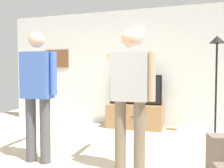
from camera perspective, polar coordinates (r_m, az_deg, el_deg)
back_wall at (r=5.63m, az=4.99°, el=3.90°), size 6.40×0.10×2.70m
tv_stand at (r=5.35m, az=5.45°, el=-7.76°), size 1.22×0.51×0.52m
television at (r=5.32m, az=5.58°, el=-1.39°), size 1.17×0.07×0.66m
wall_clock at (r=5.62m, az=6.17°, el=12.13°), size 0.33×0.03×0.33m
framed_picture at (r=6.32m, az=-13.11°, el=5.97°), size 0.67×0.04×0.46m
floor_lamp at (r=4.92m, az=23.84°, el=4.22°), size 0.32×0.32×1.94m
person_standing_nearer_lamp at (r=3.41m, az=-17.39°, el=-1.08°), size 0.59×0.78×1.79m
person_standing_nearer_couch at (r=2.88m, az=4.38°, el=-2.00°), size 0.61×0.78×1.75m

